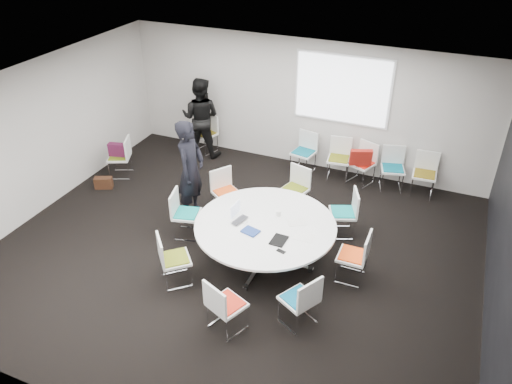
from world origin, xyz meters
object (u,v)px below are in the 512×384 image
at_px(chair_ring_g, 226,314).
at_px(person_main, 191,170).
at_px(conference_table, 265,233).
at_px(chair_ring_c, 294,197).
at_px(cup, 278,213).
at_px(chair_ring_a, 352,264).
at_px(chair_back_e, 423,182).
at_px(chair_ring_f, 175,268).
at_px(person_back, 201,117).
at_px(brown_bag, 104,183).
at_px(chair_ring_b, 343,221).
at_px(chair_back_d, 391,176).
at_px(laptop, 242,221).
at_px(chair_back_c, 361,171).
at_px(chair_back_b, 338,166).
at_px(chair_back_a, 303,160).
at_px(chair_ring_e, 187,222).
at_px(chair_spare_left, 121,164).
at_px(chair_person_back, 206,140).
at_px(maroon_bag, 118,150).
at_px(chair_ring_h, 299,308).
at_px(chair_ring_d, 227,201).

bearing_deg(chair_ring_g, person_main, 150.62).
relative_size(conference_table, chair_ring_g, 2.61).
distance_m(chair_ring_c, chair_ring_g, 3.26).
bearing_deg(cup, chair_ring_a, -8.59).
height_order(chair_back_e, person_main, person_main).
height_order(chair_ring_f, person_back, person_back).
bearing_deg(conference_table, brown_bag, 167.73).
distance_m(conference_table, chair_ring_b, 1.60).
relative_size(chair_back_d, laptop, 2.76).
height_order(laptop, cup, cup).
height_order(chair_back_c, chair_back_e, same).
bearing_deg(chair_back_b, chair_ring_a, 101.62).
bearing_deg(brown_bag, cup, -7.77).
xyz_separation_m(chair_ring_g, chair_back_a, (-0.47, 4.82, 0.00)).
relative_size(conference_table, chair_ring_e, 2.61).
relative_size(chair_ring_f, chair_spare_left, 1.00).
distance_m(conference_table, chair_ring_g, 1.65).
relative_size(chair_back_d, person_back, 0.48).
xyz_separation_m(chair_ring_g, chair_person_back, (-2.89, 4.84, 0.00)).
height_order(chair_ring_b, chair_back_a, same).
relative_size(chair_ring_f, maroon_bag, 2.20).
distance_m(chair_ring_h, person_main, 3.39).
bearing_deg(chair_back_c, chair_ring_d, 68.40).
relative_size(chair_ring_f, chair_ring_h, 1.00).
bearing_deg(cup, chair_ring_e, -173.10).
height_order(person_main, maroon_bag, person_main).
xyz_separation_m(chair_person_back, maroon_bag, (-1.14, -1.76, 0.34)).
relative_size(chair_ring_a, cup, 9.78).
relative_size(chair_ring_b, chair_back_a, 1.00).
height_order(chair_back_e, cup, chair_back_e).
xyz_separation_m(person_back, laptop, (2.44, -3.14, -0.18)).
xyz_separation_m(chair_back_e, laptop, (-2.51, -3.31, 0.47)).
xyz_separation_m(conference_table, chair_ring_g, (0.08, -1.63, -0.27)).
xyz_separation_m(chair_ring_a, chair_back_c, (-0.55, 3.07, 0.00)).
relative_size(chair_ring_h, person_back, 0.48).
bearing_deg(laptop, chair_ring_e, 93.83).
bearing_deg(chair_ring_d, chair_ring_h, 79.08).
bearing_deg(cup, chair_ring_b, 45.91).
height_order(chair_ring_b, maroon_bag, chair_ring_b).
height_order(chair_back_a, chair_back_e, same).
height_order(chair_ring_c, chair_back_c, same).
relative_size(chair_person_back, person_back, 0.48).
relative_size(conference_table, chair_person_back, 2.61).
bearing_deg(chair_ring_g, chair_ring_b, 94.84).
relative_size(conference_table, brown_bag, 6.37).
relative_size(person_main, brown_bag, 5.36).
bearing_deg(chair_back_e, brown_bag, 18.00).
xyz_separation_m(chair_spare_left, brown_bag, (-0.04, -0.59, -0.16)).
bearing_deg(maroon_bag, chair_back_d, 17.83).
bearing_deg(chair_ring_g, chair_back_b, 108.96).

